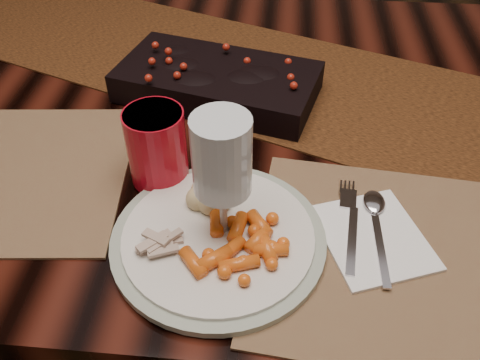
# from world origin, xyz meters

# --- Properties ---
(floor) EXTENTS (5.00, 5.00, 0.00)m
(floor) POSITION_xyz_m (0.00, 0.00, 0.00)
(floor) COLOR black
(floor) RESTS_ON ground
(dining_table) EXTENTS (1.80, 1.00, 0.75)m
(dining_table) POSITION_xyz_m (0.00, 0.00, 0.38)
(dining_table) COLOR black
(dining_table) RESTS_ON floor
(table_runner) EXTENTS (1.85, 1.02, 0.00)m
(table_runner) POSITION_xyz_m (0.05, 0.09, 0.75)
(table_runner) COLOR black
(table_runner) RESTS_ON dining_table
(centerpiece) EXTENTS (0.40, 0.27, 0.07)m
(centerpiece) POSITION_xyz_m (-0.08, 0.04, 0.79)
(centerpiece) COLOR black
(centerpiece) RESTS_ON table_runner
(placemat_main) EXTENTS (0.50, 0.39, 0.00)m
(placemat_main) POSITION_xyz_m (0.25, -0.33, 0.75)
(placemat_main) COLOR olive
(placemat_main) RESTS_ON dining_table
(dinner_plate) EXTENTS (0.38, 0.38, 0.02)m
(dinner_plate) POSITION_xyz_m (-0.04, -0.33, 0.76)
(dinner_plate) COLOR white
(dinner_plate) RESTS_ON placemat_main
(baby_carrots) EXTENTS (0.14, 0.12, 0.02)m
(baby_carrots) POSITION_xyz_m (-0.01, -0.35, 0.78)
(baby_carrots) COLOR orange
(baby_carrots) RESTS_ON dinner_plate
(mashed_potatoes) EXTENTS (0.09, 0.08, 0.04)m
(mashed_potatoes) POSITION_xyz_m (-0.05, -0.26, 0.79)
(mashed_potatoes) COLOR #F2D08D
(mashed_potatoes) RESTS_ON dinner_plate
(turkey_shreds) EXTENTS (0.07, 0.06, 0.02)m
(turkey_shreds) POSITION_xyz_m (-0.12, -0.36, 0.78)
(turkey_shreds) COLOR #D1AB9B
(turkey_shreds) RESTS_ON dinner_plate
(napkin) EXTENTS (0.18, 0.19, 0.01)m
(napkin) POSITION_xyz_m (0.18, -0.30, 0.76)
(napkin) COLOR white
(napkin) RESTS_ON placemat_main
(fork) EXTENTS (0.04, 0.16, 0.00)m
(fork) POSITION_xyz_m (0.15, -0.29, 0.76)
(fork) COLOR #ABA9BC
(fork) RESTS_ON napkin
(spoon) EXTENTS (0.04, 0.16, 0.00)m
(spoon) POSITION_xyz_m (0.18, -0.30, 0.76)
(spoon) COLOR silver
(spoon) RESTS_ON napkin
(red_cup) EXTENTS (0.11, 0.11, 0.12)m
(red_cup) POSITION_xyz_m (-0.14, -0.21, 0.81)
(red_cup) COLOR #A70C1B
(red_cup) RESTS_ON placemat_main
(wine_glass) EXTENTS (0.09, 0.09, 0.20)m
(wine_glass) POSITION_xyz_m (-0.03, -0.32, 0.85)
(wine_glass) COLOR silver
(wine_glass) RESTS_ON dining_table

